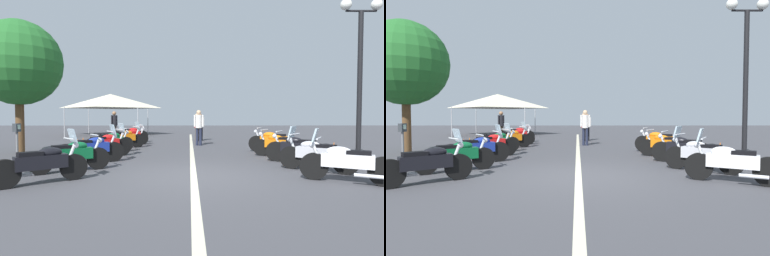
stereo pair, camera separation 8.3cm
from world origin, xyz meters
The scene contains 26 objects.
ground_plane centered at (0.00, 0.00, 0.00)m, with size 80.00×80.00×0.00m, color #424247.
lane_centre_stripe centered at (5.09, 0.00, 0.00)m, with size 23.71×0.16×0.01m, color beige.
motorcycle_left_row_0 centered at (-0.79, 3.31, 0.46)m, with size 1.41×1.61×1.19m.
motorcycle_left_row_1 centered at (0.66, 3.25, 0.45)m, with size 1.29×1.80×0.98m.
motorcycle_left_row_2 centered at (2.11, 3.17, 0.47)m, with size 1.27×1.85×1.21m.
motorcycle_left_row_3 centered at (3.54, 3.15, 0.47)m, with size 1.41×1.69×1.22m.
motorcycle_left_row_4 centered at (5.01, 3.35, 0.45)m, with size 1.17×1.79×0.99m.
motorcycle_left_row_5 centered at (6.60, 3.12, 0.47)m, with size 1.31×1.79×1.21m.
motorcycle_left_row_6 centered at (8.09, 3.14, 0.45)m, with size 1.27×1.78×0.98m.
motorcycle_left_row_7 centered at (9.54, 3.39, 0.46)m, with size 1.12×1.89×1.01m.
motorcycle_right_row_0 centered at (-0.73, -3.38, 0.46)m, with size 1.15×1.81×1.20m.
motorcycle_right_row_1 centered at (0.66, -3.29, 0.47)m, with size 1.43×1.66×1.21m.
motorcycle_right_row_2 centered at (2.09, -3.36, 0.46)m, with size 1.31×1.89×1.01m.
motorcycle_right_row_3 centered at (3.50, -3.15, 0.45)m, with size 1.30×1.71×0.99m.
motorcycle_right_row_4 centered at (5.01, -3.35, 0.46)m, with size 1.09×1.93×1.01m.
street_lamp_twin_globe centered at (1.55, -4.92, 3.35)m, with size 0.32×1.22×4.90m.
parking_meter centered at (0.63, 4.66, 0.90)m, with size 0.20×0.15×1.29m.
traffic_cone_0 centered at (4.97, 4.43, 0.29)m, with size 0.36×0.36×0.61m.
traffic_cone_1 centered at (4.25, 4.40, 0.29)m, with size 0.36×0.36×0.61m.
traffic_cone_2 centered at (2.74, -4.77, 0.29)m, with size 0.36×0.36×0.61m.
bystander_0 centered at (10.80, -0.54, 0.95)m, with size 0.32×0.51×1.63m.
bystander_2 centered at (10.40, -0.35, 0.96)m, with size 0.49×0.32×1.64m.
bystander_3 centered at (7.89, -0.37, 1.05)m, with size 0.32×0.50×1.78m.
bystander_4 centered at (10.89, 4.62, 1.04)m, with size 0.48×0.32×1.77m.
roadside_tree_0 centered at (4.64, 6.80, 3.55)m, with size 3.31×3.31×5.22m.
event_tent centered at (16.46, 6.27, 2.65)m, with size 5.71×5.71×3.20m.
Camera 1 is at (-7.43, 0.11, 1.49)m, focal length 28.52 mm.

